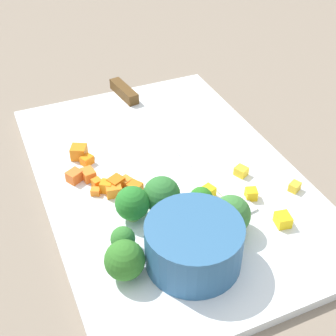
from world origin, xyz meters
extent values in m
plane|color=#7C6E5E|center=(0.00, 0.00, 0.00)|extent=(4.00, 4.00, 0.00)
cube|color=white|center=(0.00, 0.00, 0.01)|extent=(0.45, 0.31, 0.01)
cylinder|color=#2E5F8C|center=(0.14, -0.03, 0.04)|extent=(0.10, 0.10, 0.05)
cube|color=silver|center=(0.01, 0.04, 0.01)|extent=(0.19, 0.05, 0.00)
cube|color=#543718|center=(-0.21, 0.01, 0.02)|extent=(0.07, 0.03, 0.02)
cube|color=orange|center=(-0.03, -0.09, 0.02)|extent=(0.02, 0.02, 0.01)
cube|color=orange|center=(0.00, -0.09, 0.02)|extent=(0.01, 0.01, 0.01)
cube|color=orange|center=(0.00, -0.07, 0.02)|extent=(0.02, 0.02, 0.02)
cube|color=orange|center=(-0.03, -0.11, 0.02)|extent=(0.02, 0.02, 0.01)
cube|color=orange|center=(0.02, -0.05, 0.02)|extent=(0.02, 0.02, 0.01)
cube|color=orange|center=(-0.01, -0.09, 0.02)|extent=(0.01, 0.01, 0.01)
cube|color=orange|center=(0.01, -0.07, 0.02)|extent=(0.02, 0.02, 0.01)
cube|color=orange|center=(0.00, -0.06, 0.02)|extent=(0.02, 0.02, 0.01)
cube|color=orange|center=(0.00, -0.08, 0.02)|extent=(0.02, 0.02, 0.01)
cube|color=orange|center=(-0.06, -0.09, 0.02)|extent=(0.02, 0.02, 0.01)
cube|color=orange|center=(-0.08, -0.09, 0.02)|extent=(0.03, 0.03, 0.02)
cube|color=yellow|center=(0.13, 0.08, 0.02)|extent=(0.02, 0.02, 0.01)
cube|color=yellow|center=(0.09, 0.13, 0.02)|extent=(0.02, 0.02, 0.01)
cube|color=yellow|center=(0.10, 0.01, 0.02)|extent=(0.02, 0.02, 0.02)
cube|color=yellow|center=(0.08, 0.07, 0.02)|extent=(0.02, 0.02, 0.01)
cube|color=yellow|center=(0.10, 0.03, 0.02)|extent=(0.02, 0.02, 0.02)
cube|color=yellow|center=(0.06, 0.03, 0.02)|extent=(0.02, 0.02, 0.01)
cube|color=yellow|center=(0.04, 0.08, 0.02)|extent=(0.02, 0.02, 0.01)
cylinder|color=#97B660|center=(0.05, -0.03, 0.02)|extent=(0.01, 0.01, 0.01)
sphere|color=#2D6E2F|center=(0.05, -0.03, 0.03)|extent=(0.04, 0.04, 0.04)
cylinder|color=#93B559|center=(0.07, 0.01, 0.02)|extent=(0.01, 0.01, 0.01)
sphere|color=#2B741F|center=(0.07, 0.01, 0.03)|extent=(0.03, 0.03, 0.03)
cylinder|color=#8CC366|center=(0.09, -0.09, 0.02)|extent=(0.01, 0.01, 0.01)
sphere|color=#2F702B|center=(0.09, -0.09, 0.03)|extent=(0.03, 0.03, 0.03)
cylinder|color=#95C064|center=(0.11, 0.02, 0.02)|extent=(0.01, 0.01, 0.01)
sphere|color=#397634|center=(0.11, 0.02, 0.03)|extent=(0.04, 0.04, 0.04)
cylinder|color=#94B763|center=(0.06, -0.07, 0.02)|extent=(0.01, 0.01, 0.01)
sphere|color=#257427|center=(0.06, -0.07, 0.03)|extent=(0.04, 0.04, 0.04)
cylinder|color=#84BF6D|center=(0.13, -0.10, 0.02)|extent=(0.01, 0.01, 0.01)
sphere|color=#306F25|center=(0.13, -0.10, 0.03)|extent=(0.04, 0.04, 0.04)
camera|label=1|loc=(0.41, -0.18, 0.38)|focal=49.70mm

